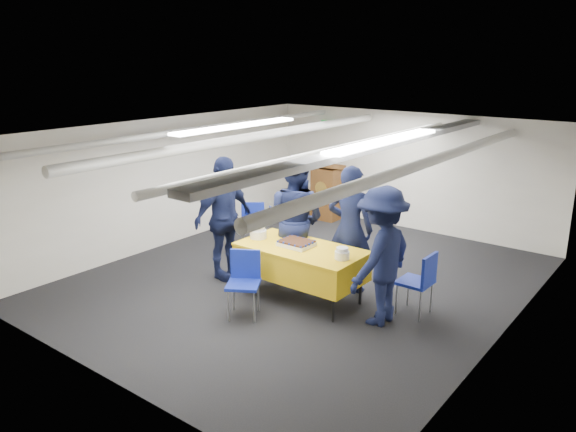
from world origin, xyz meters
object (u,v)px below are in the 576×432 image
at_px(sailor_a, 350,229).
at_px(chair_right, 421,278).
at_px(chair_near, 244,276).
at_px(sailor_d, 381,256).
at_px(sailor_b, 295,220).
at_px(serving_table, 301,261).
at_px(sailor_c, 224,218).
at_px(chair_left, 253,223).
at_px(sheet_cake, 296,243).
at_px(podium, 327,190).

bearing_deg(sailor_a, chair_right, 160.42).
relative_size(chair_near, sailor_d, 0.48).
relative_size(sailor_a, sailor_b, 0.95).
xyz_separation_m(serving_table, sailor_d, (1.23, 0.04, 0.34)).
distance_m(sailor_c, sailor_d, 2.65).
height_order(chair_left, sailor_b, sailor_b).
bearing_deg(sailor_a, sailor_b, 3.59).
xyz_separation_m(sheet_cake, chair_right, (1.65, 0.53, -0.28)).
relative_size(chair_near, chair_right, 1.00).
bearing_deg(serving_table, sailor_a, 63.06).
relative_size(podium, chair_near, 1.44).
height_order(chair_near, chair_right, same).
bearing_deg(sheet_cake, serving_table, -4.10).
distance_m(sheet_cake, podium, 4.07).
xyz_separation_m(podium, sailor_d, (3.20, -3.57, 0.29)).
bearing_deg(chair_right, sailor_b, -178.45).
bearing_deg(chair_near, chair_left, 128.46).
height_order(chair_right, sailor_a, sailor_a).
distance_m(chair_near, chair_left, 2.46).
xyz_separation_m(chair_left, sailor_c, (0.41, -1.14, 0.42)).
relative_size(chair_left, sailor_d, 0.48).
bearing_deg(sailor_c, chair_near, -122.92).
xyz_separation_m(chair_right, sailor_d, (-0.34, -0.49, 0.37)).
bearing_deg(sailor_d, sailor_b, -102.09).
bearing_deg(chair_right, sailor_c, -168.89).
height_order(sheet_cake, sailor_d, sailor_d).
relative_size(sheet_cake, podium, 0.37).
relative_size(chair_right, sailor_c, 0.46).
xyz_separation_m(podium, sailor_c, (0.55, -3.66, 0.34)).
distance_m(sheet_cake, sailor_a, 0.83).
distance_m(chair_left, sailor_d, 3.26).
bearing_deg(chair_right, chair_near, -143.59).
xyz_separation_m(chair_near, sailor_d, (1.53, 0.89, 0.37)).
distance_m(serving_table, chair_near, 0.90).
bearing_deg(podium, serving_table, -61.33).
xyz_separation_m(chair_near, sailor_c, (-1.12, 0.79, 0.42)).
xyz_separation_m(serving_table, chair_right, (1.57, 0.53, -0.03)).
distance_m(serving_table, podium, 4.11).
relative_size(sailor_b, sailor_c, 1.03).
relative_size(chair_right, chair_left, 1.00).
distance_m(serving_table, sailor_a, 0.87).
relative_size(sailor_c, sailor_d, 1.06).
xyz_separation_m(podium, chair_right, (3.54, -3.08, -0.08)).
xyz_separation_m(podium, chair_near, (1.67, -4.46, -0.08)).
bearing_deg(sailor_b, sheet_cake, 121.88).
distance_m(chair_near, chair_right, 2.33).
bearing_deg(sailor_c, podium, 10.94).
bearing_deg(serving_table, sailor_c, -177.85).
bearing_deg(sailor_c, sailor_d, -85.55).
relative_size(sheet_cake, sailor_a, 0.25).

